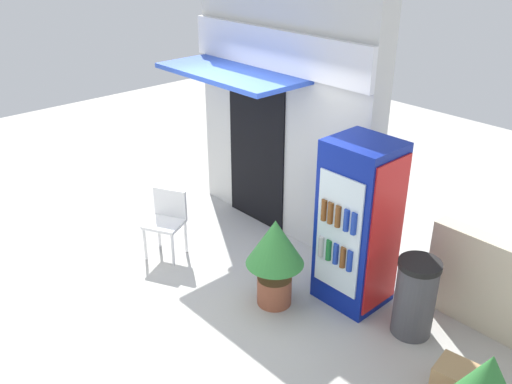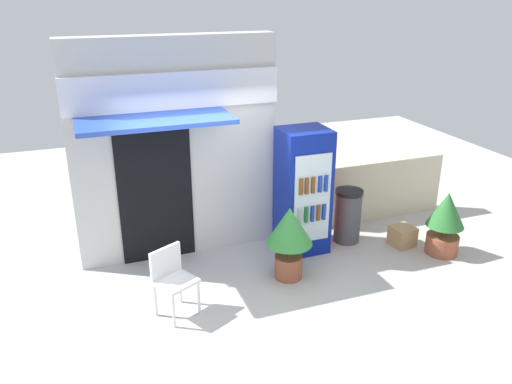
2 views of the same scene
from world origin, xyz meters
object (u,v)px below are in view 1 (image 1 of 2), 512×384
at_px(cardboard_box, 454,380).
at_px(potted_plant_near_shop, 275,251).
at_px(plastic_chair, 167,217).
at_px(drink_cooler, 358,225).
at_px(trash_bin, 415,297).

bearing_deg(cardboard_box, potted_plant_near_shop, -172.76).
bearing_deg(plastic_chair, potted_plant_near_shop, 9.38).
relative_size(drink_cooler, trash_bin, 2.21).
relative_size(plastic_chair, trash_bin, 1.00).
height_order(potted_plant_near_shop, trash_bin, potted_plant_near_shop).
bearing_deg(trash_bin, cardboard_box, -31.32).
height_order(drink_cooler, trash_bin, drink_cooler).
xyz_separation_m(plastic_chair, cardboard_box, (3.74, 0.54, -0.36)).
relative_size(drink_cooler, cardboard_box, 5.62).
height_order(plastic_chair, potted_plant_near_shop, potted_plant_near_shop).
bearing_deg(trash_bin, drink_cooler, 179.61).
xyz_separation_m(plastic_chair, trash_bin, (3.00, 0.99, -0.09)).
bearing_deg(potted_plant_near_shop, trash_bin, 28.29).
bearing_deg(potted_plant_near_shop, drink_cooler, 53.28).
height_order(drink_cooler, plastic_chair, drink_cooler).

